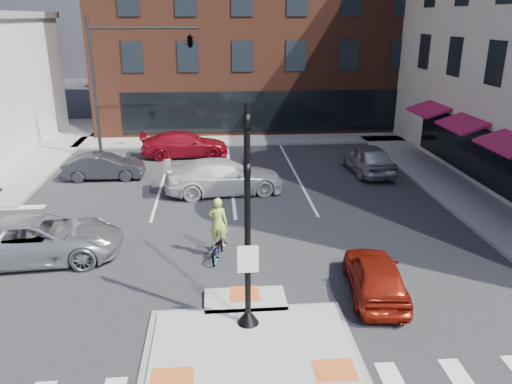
{
  "coord_description": "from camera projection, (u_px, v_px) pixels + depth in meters",
  "views": [
    {
      "loc": [
        -0.76,
        -11.2,
        7.98
      ],
      "look_at": [
        0.66,
        5.74,
        2.0
      ],
      "focal_mm": 35.0,
      "sensor_mm": 36.0,
      "label": 1
    }
  ],
  "objects": [
    {
      "name": "refuge_island",
      "position": [
        250.0,
        339.0,
        12.98
      ],
      "size": [
        5.4,
        4.65,
        0.13
      ],
      "color": "gray",
      "rests_on": "ground"
    },
    {
      "name": "sidewalk_e",
      "position": [
        463.0,
        195.0,
        23.46
      ],
      "size": [
        3.0,
        24.0,
        0.15
      ],
      "primitive_type": "cube",
      "color": "gray",
      "rests_on": "ground"
    },
    {
      "name": "white_pickup",
      "position": [
        224.0,
        177.0,
        23.68
      ],
      "size": [
        5.82,
        2.87,
        1.63
      ],
      "primitive_type": "imported",
      "rotation": [
        0.0,
        0.0,
        1.68
      ],
      "color": "silver",
      "rests_on": "ground"
    },
    {
      "name": "red_sedan",
      "position": [
        375.0,
        275.0,
        14.97
      ],
      "size": [
        1.96,
        3.98,
        1.31
      ],
      "primitive_type": "imported",
      "rotation": [
        0.0,
        0.0,
        3.03
      ],
      "color": "maroon",
      "rests_on": "ground"
    },
    {
      "name": "ground",
      "position": [
        249.0,
        335.0,
        13.24
      ],
      "size": [
        120.0,
        120.0,
        0.0
      ],
      "primitive_type": "plane",
      "color": "#28282B",
      "rests_on": "ground"
    },
    {
      "name": "sidewalk_n",
      "position": [
        270.0,
        139.0,
        34.13
      ],
      "size": [
        26.0,
        3.0,
        0.15
      ],
      "primitive_type": "cube",
      "color": "gray",
      "rests_on": "ground"
    },
    {
      "name": "cyclist",
      "position": [
        219.0,
        238.0,
        17.24
      ],
      "size": [
        1.04,
        1.87,
        2.23
      ],
      "rotation": [
        0.0,
        0.0,
        2.89
      ],
      "color": "#3F3F44",
      "rests_on": "ground"
    },
    {
      "name": "building_far_left",
      "position": [
        186.0,
        43.0,
        60.14
      ],
      "size": [
        10.0,
        12.0,
        10.0
      ],
      "primitive_type": "cube",
      "color": "slate",
      "rests_on": "ground"
    },
    {
      "name": "signal_pole",
      "position": [
        248.0,
        248.0,
        12.82
      ],
      "size": [
        0.6,
        0.6,
        5.98
      ],
      "color": "black",
      "rests_on": "refuge_island"
    },
    {
      "name": "building_far_right",
      "position": [
        290.0,
        33.0,
        62.71
      ],
      "size": [
        12.0,
        12.0,
        12.0
      ],
      "primitive_type": "cube",
      "color": "brown",
      "rests_on": "ground"
    },
    {
      "name": "mast_arm_signal",
      "position": [
        164.0,
        50.0,
        27.82
      ],
      "size": [
        6.1,
        2.24,
        8.0
      ],
      "color": "black",
      "rests_on": "ground"
    },
    {
      "name": "building_n",
      "position": [
        258.0,
        19.0,
        40.95
      ],
      "size": [
        24.4,
        18.4,
        15.5
      ],
      "color": "#54281A",
      "rests_on": "ground"
    },
    {
      "name": "bg_car_red",
      "position": [
        185.0,
        144.0,
        29.95
      ],
      "size": [
        5.33,
        2.49,
        1.51
      ],
      "primitive_type": "imported",
      "rotation": [
        0.0,
        0.0,
        1.65
      ],
      "color": "maroon",
      "rests_on": "ground"
    },
    {
      "name": "bg_car_silver",
      "position": [
        367.0,
        158.0,
        26.83
      ],
      "size": [
        2.22,
        4.78,
        1.58
      ],
      "primitive_type": "imported",
      "rotation": [
        0.0,
        0.0,
        3.22
      ],
      "color": "#A8ABAF",
      "rests_on": "ground"
    },
    {
      "name": "bg_car_dark",
      "position": [
        104.0,
        166.0,
        25.79
      ],
      "size": [
        4.05,
        1.43,
        1.33
      ],
      "primitive_type": "imported",
      "rotation": [
        0.0,
        0.0,
        1.58
      ],
      "color": "#29292E",
      "rests_on": "ground"
    },
    {
      "name": "silver_suv",
      "position": [
        39.0,
        239.0,
        17.14
      ],
      "size": [
        5.75,
        2.99,
        1.55
      ],
      "primitive_type": "imported",
      "rotation": [
        0.0,
        0.0,
        1.65
      ],
      "color": "#B1B3B8",
      "rests_on": "ground"
    }
  ]
}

